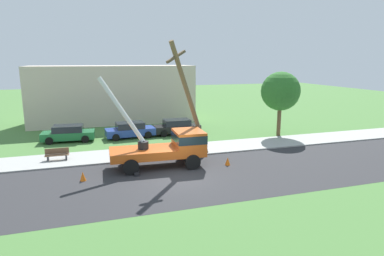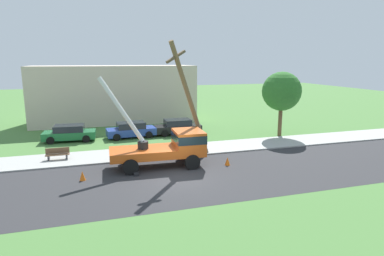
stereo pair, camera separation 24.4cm
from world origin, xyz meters
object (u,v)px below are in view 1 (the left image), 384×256
Objects in this scene: leaning_utility_pole at (190,100)px; parked_sedan_green at (68,133)px; traffic_cone_ahead at (228,161)px; traffic_cone_behind at (83,176)px; parked_sedan_black at (177,127)px; park_bench at (57,155)px; roadside_tree_near at (281,91)px; utility_truck at (170,145)px; parked_sedan_blue at (130,130)px.

leaning_utility_pole is 1.85× the size of parked_sedan_green.
leaning_utility_pole is 4.95m from traffic_cone_ahead.
parked_sedan_black is (8.59, 10.54, 0.43)m from traffic_cone_behind.
park_bench is (-9.09, 2.39, -3.79)m from leaning_utility_pole.
utility_truck is at bearing -154.51° from roadside_tree_near.
roadside_tree_near reaches higher than parked_sedan_green.
parked_sedan_green reaches higher than park_bench.
leaning_utility_pole is 9.06m from parked_sedan_black.
utility_truck is at bearing 163.55° from traffic_cone_ahead.
park_bench is at bearing -94.91° from parked_sedan_green.
parked_sedan_blue is (4.12, 10.38, 0.43)m from traffic_cone_behind.
traffic_cone_behind is at bearing -83.34° from parked_sedan_green.
parked_sedan_black is 10.27m from roadside_tree_near.
utility_truck is 13.53m from roadside_tree_near.
park_bench reaches higher than traffic_cone_ahead.
park_bench is (-11.11, 4.54, 0.18)m from traffic_cone_ahead.
roadside_tree_near reaches higher than utility_truck.
parked_sedan_blue is 4.47m from parked_sedan_black.
utility_truck is 8.18m from park_bench.
utility_truck is at bearing 12.51° from traffic_cone_behind.
roadside_tree_near is (11.95, 5.70, 2.77)m from utility_truck.
traffic_cone_ahead is 11.35m from roadside_tree_near.
parked_sedan_black reaches higher than park_bench.
roadside_tree_near is (19.31, 2.27, 3.71)m from park_bench.
leaning_utility_pole reaches higher than parked_sedan_green.
traffic_cone_behind is at bearing -162.69° from leaning_utility_pole.
traffic_cone_behind is 10.67m from parked_sedan_green.
traffic_cone_behind is (-5.62, -1.25, -1.13)m from utility_truck.
park_bench is 0.27× the size of roadside_tree_near.
utility_truck reaches higher than parked_sedan_black.
leaning_utility_pole reaches higher than parked_sedan_black.
traffic_cone_ahead is (3.74, -1.11, -1.13)m from utility_truck.
roadside_tree_near reaches higher than traffic_cone_ahead.
parked_sedan_blue reaches higher than traffic_cone_behind.
roadside_tree_near is at bearing 21.57° from traffic_cone_behind.
utility_truck reaches higher than park_bench.
parked_sedan_black reaches higher than traffic_cone_ahead.
parked_sedan_black is at bearing 1.97° from parked_sedan_blue.
parked_sedan_green reaches higher than traffic_cone_ahead.
roadside_tree_near is at bearing 6.70° from park_bench.
parked_sedan_black is (4.47, 0.15, 0.00)m from parked_sedan_blue.
traffic_cone_ahead is 11.51m from parked_sedan_blue.
utility_truck reaches higher than traffic_cone_ahead.
roadside_tree_near is at bearing 24.48° from leaning_utility_pole.
park_bench is (-0.51, -5.92, -0.25)m from parked_sedan_green.
leaning_utility_pole is 1.89× the size of parked_sedan_black.
utility_truck is at bearing -148.91° from leaning_utility_pole.
parked_sedan_green is (-10.60, 10.45, 0.43)m from traffic_cone_ahead.
utility_truck is 12.06× the size of traffic_cone_ahead.
traffic_cone_behind is 0.09× the size of roadside_tree_near.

